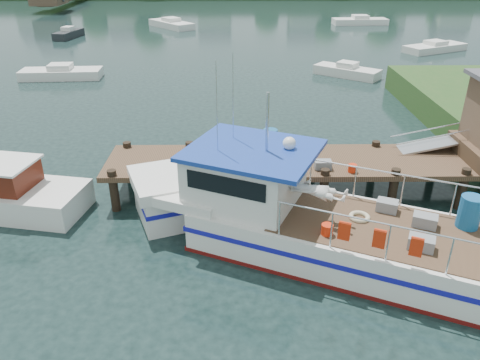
{
  "coord_description": "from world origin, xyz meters",
  "views": [
    {
      "loc": [
        -1.15,
        -16.08,
        8.62
      ],
      "look_at": [
        -1.0,
        -1.5,
        1.3
      ],
      "focal_mm": 35.0,
      "sensor_mm": 36.0,
      "label": 1
    }
  ],
  "objects_px": {
    "moored_b": "(347,71)",
    "moored_e": "(69,34)",
    "moored_far": "(360,21)",
    "moored_c": "(435,47)",
    "dock": "(442,138)",
    "moored_a": "(61,73)",
    "moored_d": "(171,24)",
    "lobster_boat": "(289,215)"
  },
  "relations": [
    {
      "from": "moored_b",
      "to": "moored_e",
      "type": "distance_m",
      "value": 30.27
    },
    {
      "from": "moored_far",
      "to": "moored_e",
      "type": "bearing_deg",
      "value": 177.55
    },
    {
      "from": "moored_c",
      "to": "dock",
      "type": "bearing_deg",
      "value": -127.66
    },
    {
      "from": "moored_a",
      "to": "moored_b",
      "type": "height_order",
      "value": "moored_b"
    },
    {
      "from": "moored_d",
      "to": "moored_e",
      "type": "xyz_separation_m",
      "value": [
        -9.86,
        -6.78,
        0.01
      ]
    },
    {
      "from": "moored_b",
      "to": "moored_e",
      "type": "height_order",
      "value": "moored_e"
    },
    {
      "from": "moored_far",
      "to": "moored_d",
      "type": "xyz_separation_m",
      "value": [
        -22.68,
        -2.13,
        0.01
      ]
    },
    {
      "from": "dock",
      "to": "lobster_boat",
      "type": "xyz_separation_m",
      "value": [
        -5.99,
        -3.49,
        -1.18
      ]
    },
    {
      "from": "lobster_boat",
      "to": "moored_far",
      "type": "relative_size",
      "value": 1.77
    },
    {
      "from": "moored_a",
      "to": "moored_c",
      "type": "height_order",
      "value": "moored_a"
    },
    {
      "from": "lobster_boat",
      "to": "moored_d",
      "type": "height_order",
      "value": "lobster_boat"
    },
    {
      "from": "moored_b",
      "to": "dock",
      "type": "bearing_deg",
      "value": -89.53
    },
    {
      "from": "moored_d",
      "to": "moored_e",
      "type": "height_order",
      "value": "moored_e"
    },
    {
      "from": "dock",
      "to": "moored_a",
      "type": "relative_size",
      "value": 2.89
    },
    {
      "from": "moored_a",
      "to": "lobster_boat",
      "type": "bearing_deg",
      "value": -39.27
    },
    {
      "from": "moored_b",
      "to": "moored_c",
      "type": "bearing_deg",
      "value": 44.27
    },
    {
      "from": "dock",
      "to": "moored_far",
      "type": "height_order",
      "value": "dock"
    },
    {
      "from": "dock",
      "to": "moored_b",
      "type": "bearing_deg",
      "value": 88.27
    },
    {
      "from": "moored_d",
      "to": "moored_e",
      "type": "relative_size",
      "value": 1.52
    },
    {
      "from": "lobster_boat",
      "to": "moored_d",
      "type": "distance_m",
      "value": 45.53
    },
    {
      "from": "moored_b",
      "to": "moored_d",
      "type": "distance_m",
      "value": 27.87
    },
    {
      "from": "lobster_boat",
      "to": "moored_b",
      "type": "height_order",
      "value": "lobster_boat"
    },
    {
      "from": "lobster_boat",
      "to": "dock",
      "type": "bearing_deg",
      "value": 54.51
    },
    {
      "from": "moored_c",
      "to": "moored_e",
      "type": "relative_size",
      "value": 1.46
    },
    {
      "from": "moored_b",
      "to": "moored_e",
      "type": "xyz_separation_m",
      "value": [
        -25.53,
        16.27,
        0.04
      ]
    },
    {
      "from": "lobster_boat",
      "to": "moored_e",
      "type": "distance_m",
      "value": 42.33
    },
    {
      "from": "lobster_boat",
      "to": "moored_b",
      "type": "distance_m",
      "value": 22.53
    },
    {
      "from": "dock",
      "to": "moored_far",
      "type": "distance_m",
      "value": 43.93
    },
    {
      "from": "dock",
      "to": "moored_e",
      "type": "xyz_separation_m",
      "value": [
        -24.99,
        34.33,
        -1.82
      ]
    },
    {
      "from": "moored_d",
      "to": "lobster_boat",
      "type": "bearing_deg",
      "value": -87.46
    },
    {
      "from": "moored_a",
      "to": "moored_b",
      "type": "bearing_deg",
      "value": 17.87
    },
    {
      "from": "moored_b",
      "to": "moored_d",
      "type": "relative_size",
      "value": 0.72
    },
    {
      "from": "moored_far",
      "to": "moored_b",
      "type": "distance_m",
      "value": 26.13
    },
    {
      "from": "moored_e",
      "to": "moored_c",
      "type": "bearing_deg",
      "value": -9.91
    },
    {
      "from": "moored_d",
      "to": "dock",
      "type": "bearing_deg",
      "value": -78.84
    },
    {
      "from": "lobster_boat",
      "to": "moored_a",
      "type": "height_order",
      "value": "lobster_boat"
    },
    {
      "from": "moored_far",
      "to": "moored_b",
      "type": "xyz_separation_m",
      "value": [
        -7.01,
        -25.18,
        -0.02
      ]
    },
    {
      "from": "moored_e",
      "to": "moored_b",
      "type": "bearing_deg",
      "value": -30.81
    },
    {
      "from": "lobster_boat",
      "to": "moored_a",
      "type": "distance_m",
      "value": 25.51
    },
    {
      "from": "dock",
      "to": "moored_far",
      "type": "relative_size",
      "value": 2.52
    },
    {
      "from": "dock",
      "to": "moored_a",
      "type": "distance_m",
      "value": 26.92
    },
    {
      "from": "moored_a",
      "to": "moored_d",
      "type": "height_order",
      "value": "moored_d"
    }
  ]
}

